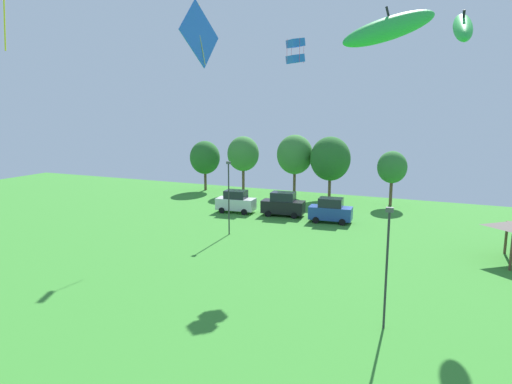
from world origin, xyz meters
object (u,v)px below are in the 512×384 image
kite_flying_10 (198,16)px  treeline_tree_3 (330,159)px  kite_flying_6 (200,34)px  treeline_tree_1 (243,154)px  treeline_tree_4 (392,167)px  treeline_tree_0 (205,158)px  light_post_0 (387,261)px  kite_flying_3 (463,27)px  light_post_1 (229,194)px  parked_car_second_from_left (283,204)px  parked_car_third_from_left (331,210)px  kite_flying_2 (389,28)px  treeline_tree_2 (295,155)px  kite_flying_5 (295,51)px  parked_car_leftmost (236,202)px

kite_flying_10 → treeline_tree_3: 23.62m
kite_flying_6 → treeline_tree_1: 41.39m
kite_flying_6 → treeline_tree_4: 38.09m
kite_flying_10 → treeline_tree_0: bearing=119.0°
treeline_tree_1 → treeline_tree_3: treeline_tree_3 is taller
light_post_0 → treeline_tree_4: size_ratio=0.99×
treeline_tree_1 → kite_flying_3: bearing=-36.1°
light_post_1 → treeline_tree_0: bearing=125.2°
parked_car_second_from_left → parked_car_third_from_left: 5.34m
parked_car_second_from_left → treeline_tree_4: 14.29m
kite_flying_2 → treeline_tree_2: size_ratio=0.64×
kite_flying_10 → treeline_tree_1: size_ratio=0.50×
treeline_tree_0 → treeline_tree_1: 5.75m
kite_flying_5 → light_post_1: bearing=-179.1°
kite_flying_3 → treeline_tree_0: bearing=149.5°
kite_flying_6 → parked_car_leftmost: kite_flying_6 is taller
kite_flying_5 → treeline_tree_4: (5.50, 18.74, -11.07)m
treeline_tree_2 → parked_car_third_from_left: bearing=-57.0°
parked_car_second_from_left → treeline_tree_2: size_ratio=0.58×
light_post_1 → treeline_tree_4: bearing=58.7°
light_post_0 → treeline_tree_1: (-23.14, 32.12, 1.69)m
kite_flying_3 → treeline_tree_3: (-13.99, 19.17, -11.53)m
kite_flying_10 → treeline_tree_4: 27.03m
treeline_tree_3 → light_post_0: bearing=-70.6°
kite_flying_3 → kite_flying_10: kite_flying_10 is taller
light_post_1 → treeline_tree_1: bearing=111.9°
parked_car_leftmost → treeline_tree_0: bearing=127.4°
light_post_1 → kite_flying_6: bearing=-66.1°
kite_flying_3 → treeline_tree_2: 29.55m
kite_flying_10 → treeline_tree_0: (-8.80, 15.86, -15.01)m
kite_flying_3 → treeline_tree_0: kite_flying_3 is taller
parked_car_second_from_left → parked_car_third_from_left: parked_car_second_from_left is taller
parked_car_third_from_left → kite_flying_10: bearing=-163.2°
parked_car_third_from_left → treeline_tree_4: 12.10m
light_post_0 → treeline_tree_3: (-11.43, 32.52, 1.50)m
parked_car_third_from_left → parked_car_leftmost: bearing=173.5°
parked_car_second_from_left → treeline_tree_1: bearing=126.1°
treeline_tree_0 → kite_flying_5: bearing=-44.4°
kite_flying_2 → kite_flying_6: 10.32m
parked_car_third_from_left → treeline_tree_3: treeline_tree_3 is taller
parked_car_second_from_left → treeline_tree_0: treeline_tree_0 is taller
kite_flying_10 → light_post_0: (20.03, -15.98, -16.00)m
kite_flying_10 → kite_flying_5: bearing=-16.6°
kite_flying_5 → treeline_tree_0: 29.37m
kite_flying_10 → parked_car_leftmost: (1.27, 5.01, -18.36)m
kite_flying_6 → parked_car_leftmost: size_ratio=0.66×
kite_flying_5 → light_post_0: (9.38, -12.80, -11.99)m
kite_flying_6 → light_post_1: kite_flying_6 is taller
kite_flying_3 → treeline_tree_4: bearing=109.5°
kite_flying_2 → light_post_0: 11.90m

